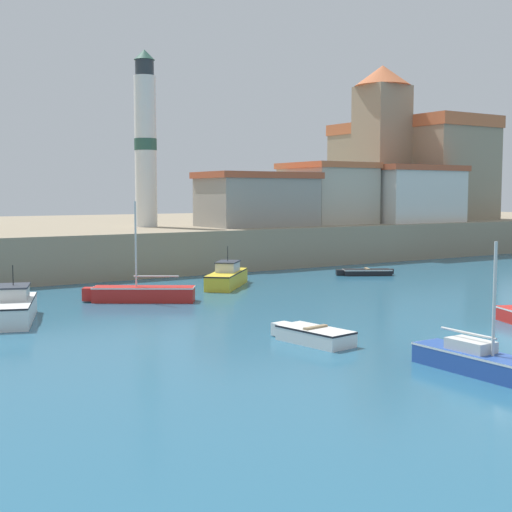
% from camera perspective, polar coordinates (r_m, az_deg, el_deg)
% --- Properties ---
extents(ground_plane, '(200.00, 200.00, 0.00)m').
position_cam_1_polar(ground_plane, '(29.71, 18.73, -6.27)').
color(ground_plane, '#28607F').
extents(quay_seawall, '(120.00, 40.00, 3.03)m').
position_cam_1_polar(quay_seawall, '(67.55, -12.66, 1.40)').
color(quay_seawall, gray).
rests_on(quay_seawall, ground).
extents(motorboat_yellow_0, '(4.91, 5.13, 2.45)m').
position_cam_1_polar(motorboat_yellow_0, '(43.51, -2.30, -1.68)').
color(motorboat_yellow_0, yellow).
rests_on(motorboat_yellow_0, ground).
extents(dinghy_white_1, '(1.80, 3.76, 0.67)m').
position_cam_1_polar(dinghy_white_1, '(27.39, 4.56, -6.28)').
color(dinghy_white_1, white).
rests_on(dinghy_white_1, ground).
extents(dinghy_black_2, '(3.76, 2.66, 0.50)m').
position_cam_1_polar(dinghy_black_2, '(50.01, 8.77, -1.26)').
color(dinghy_black_2, black).
rests_on(dinghy_black_2, ground).
extents(motorboat_white_3, '(3.28, 5.97, 2.50)m').
position_cam_1_polar(motorboat_white_3, '(33.63, -18.81, -3.91)').
color(motorboat_white_3, white).
rests_on(motorboat_white_3, ground).
extents(sailboat_red_4, '(5.44, 4.01, 5.27)m').
position_cam_1_polar(sailboat_red_4, '(37.94, -9.15, -2.95)').
color(sailboat_red_4, red).
rests_on(sailboat_red_4, ground).
extents(sailboat_blue_7, '(1.29, 5.51, 4.23)m').
position_cam_1_polar(sailboat_blue_7, '(23.69, 17.82, -8.07)').
color(sailboat_blue_7, '#284C9E').
rests_on(sailboat_blue_7, ground).
extents(church, '(13.36, 17.78, 15.08)m').
position_cam_1_polar(church, '(77.21, 11.81, 7.18)').
color(church, gray).
rests_on(church, quay_seawall).
extents(lighthouse, '(1.75, 1.75, 13.69)m').
position_cam_1_polar(lighthouse, '(56.85, -8.83, 9.04)').
color(lighthouse, silver).
rests_on(lighthouse, quay_seawall).
extents(harbor_shed_near_wharf, '(6.67, 6.93, 5.26)m').
position_cam_1_polar(harbor_shed_near_wharf, '(62.78, 5.74, 5.04)').
color(harbor_shed_near_wharf, '#BCB29E').
rests_on(harbor_shed_near_wharf, quay_seawall).
extents(harbor_shed_mid_row, '(9.29, 5.60, 4.30)m').
position_cam_1_polar(harbor_shed_mid_row, '(57.24, 0.10, 4.58)').
color(harbor_shed_mid_row, gray).
rests_on(harbor_shed_mid_row, quay_seawall).
extents(harbor_shed_far_end, '(9.30, 6.25, 5.13)m').
position_cam_1_polar(harbor_shed_far_end, '(66.70, 12.15, 4.90)').
color(harbor_shed_far_end, silver).
rests_on(harbor_shed_far_end, quay_seawall).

